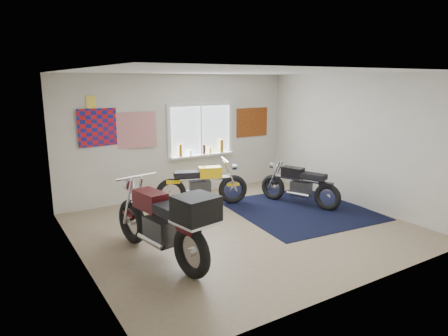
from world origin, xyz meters
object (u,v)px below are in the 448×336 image
black_chrome_bike (300,186)px  maroon_tourer (165,223)px  navy_rug (300,210)px  yellow_triumph (202,186)px

black_chrome_bike → maroon_tourer: size_ratio=0.75×
navy_rug → black_chrome_bike: size_ratio=1.51×
navy_rug → yellow_triumph: size_ratio=1.39×
navy_rug → black_chrome_bike: 0.53m
yellow_triumph → black_chrome_bike: 2.03m
navy_rug → maroon_tourer: 3.40m
maroon_tourer → navy_rug: bearing=-87.0°
black_chrome_bike → maroon_tourer: maroon_tourer is taller
yellow_triumph → black_chrome_bike: bearing=-11.9°
navy_rug → yellow_triumph: 2.06m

